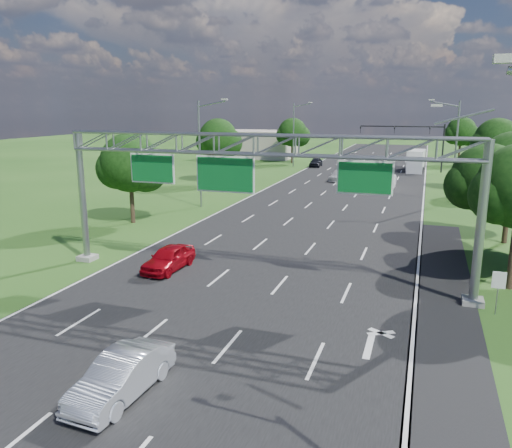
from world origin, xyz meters
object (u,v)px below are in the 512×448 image
at_px(sign_gantry, 257,156).
at_px(regulatory_sign, 499,284).
at_px(silver_sedan, 122,376).
at_px(traffic_signal, 418,137).
at_px(red_coupe, 169,258).
at_px(box_truck, 416,161).

xyz_separation_m(sign_gantry, regulatory_sign, (12.07, -1.02, -5.38)).
distance_m(regulatory_sign, silver_sedan, 17.01).
distance_m(sign_gantry, silver_sedan, 13.84).
height_order(traffic_signal, silver_sedan, traffic_signal).
bearing_deg(regulatory_sign, sign_gantry, 175.17).
bearing_deg(silver_sedan, regulatory_sign, 44.89).
height_order(regulatory_sign, red_coupe, regulatory_sign).
distance_m(traffic_signal, silver_sedan, 65.99).
distance_m(regulatory_sign, box_truck, 55.20).
xyz_separation_m(regulatory_sign, traffic_signal, (-4.92, 54.02, 3.66)).
bearing_deg(box_truck, red_coupe, -99.87).
relative_size(red_coupe, box_truck, 0.52).
relative_size(sign_gantry, silver_sedan, 5.30).
height_order(sign_gantry, red_coupe, sign_gantry).
relative_size(regulatory_sign, traffic_signal, 0.17).
xyz_separation_m(red_coupe, box_truck, (12.48, 54.02, 0.73)).
bearing_deg(red_coupe, box_truck, 79.05).
height_order(sign_gantry, regulatory_sign, sign_gantry).
bearing_deg(red_coupe, silver_sedan, -66.08).
relative_size(regulatory_sign, box_truck, 0.26).
relative_size(sign_gantry, traffic_signal, 1.92).
distance_m(sign_gantry, regulatory_sign, 13.25).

